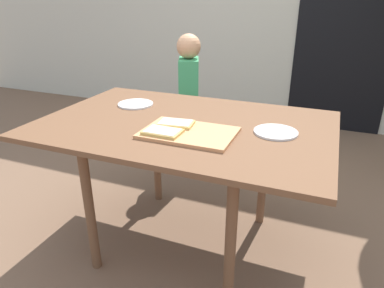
% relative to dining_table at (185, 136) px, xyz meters
% --- Properties ---
extents(ground_plane, '(16.00, 16.00, 0.00)m').
position_rel_dining_table_xyz_m(ground_plane, '(0.00, 0.00, -0.65)').
color(ground_plane, brown).
extents(house_door, '(0.90, 0.02, 2.00)m').
position_rel_dining_table_xyz_m(house_door, '(0.70, 2.24, 0.35)').
color(house_door, black).
rests_on(house_door, ground).
extents(dining_table, '(1.41, 0.93, 0.72)m').
position_rel_dining_table_xyz_m(dining_table, '(0.00, 0.00, 0.00)').
color(dining_table, brown).
rests_on(dining_table, ground).
extents(cutting_board, '(0.41, 0.28, 0.02)m').
position_rel_dining_table_xyz_m(cutting_board, '(0.08, -0.14, 0.08)').
color(cutting_board, tan).
rests_on(cutting_board, dining_table).
extents(pizza_slice_far_left, '(0.18, 0.13, 0.02)m').
position_rel_dining_table_xyz_m(pizza_slice_far_left, '(-0.01, -0.08, 0.09)').
color(pizza_slice_far_left, tan).
rests_on(pizza_slice_far_left, cutting_board).
extents(pizza_slice_near_left, '(0.16, 0.11, 0.02)m').
position_rel_dining_table_xyz_m(pizza_slice_near_left, '(-0.02, -0.20, 0.09)').
color(pizza_slice_near_left, tan).
rests_on(pizza_slice_near_left, cutting_board).
extents(plate_white_left, '(0.20, 0.20, 0.01)m').
position_rel_dining_table_xyz_m(plate_white_left, '(-0.37, 0.17, 0.07)').
color(plate_white_left, white).
rests_on(plate_white_left, dining_table).
extents(plate_white_right, '(0.20, 0.20, 0.01)m').
position_rel_dining_table_xyz_m(plate_white_right, '(0.44, 0.03, 0.07)').
color(plate_white_right, white).
rests_on(plate_white_right, dining_table).
extents(child_left, '(0.22, 0.27, 1.04)m').
position_rel_dining_table_xyz_m(child_left, '(-0.33, 0.85, -0.05)').
color(child_left, '#3F4D6E').
rests_on(child_left, ground).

